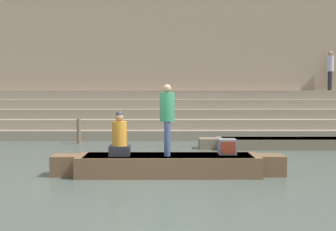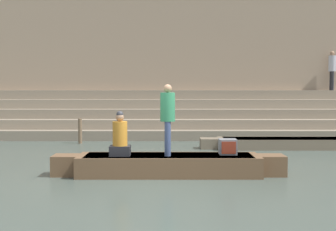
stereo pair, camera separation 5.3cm
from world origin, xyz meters
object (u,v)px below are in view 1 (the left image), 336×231
at_px(person_standing, 167,115).
at_px(tv_set, 227,147).
at_px(person_rowing, 120,138).
at_px(moored_boat_shore, 283,143).
at_px(rowboat_main, 168,164).
at_px(mooring_post, 79,131).
at_px(person_on_steps, 330,68).

relative_size(person_standing, tv_set, 4.04).
xyz_separation_m(person_rowing, moored_boat_shore, (5.26, 5.16, -0.73)).
relative_size(rowboat_main, moored_boat_shore, 0.96).
xyz_separation_m(rowboat_main, tv_set, (1.46, 0.12, 0.42)).
bearing_deg(rowboat_main, mooring_post, 117.36).
bearing_deg(mooring_post, person_on_steps, 17.80).
relative_size(rowboat_main, mooring_post, 5.91).
relative_size(person_rowing, moored_boat_shore, 0.18).
bearing_deg(rowboat_main, tv_set, 4.50).
bearing_deg(person_standing, mooring_post, 118.13).
relative_size(rowboat_main, person_standing, 3.28).
relative_size(person_rowing, mooring_post, 1.13).
distance_m(person_standing, mooring_post, 7.45).
relative_size(moored_boat_shore, mooring_post, 6.16).
height_order(rowboat_main, person_on_steps, person_on_steps).
relative_size(tv_set, mooring_post, 0.45).
bearing_deg(tv_set, person_rowing, 178.77).
bearing_deg(person_rowing, mooring_post, 99.92).
height_order(person_rowing, person_on_steps, person_on_steps).
bearing_deg(person_standing, moored_boat_shore, 52.22).
bearing_deg(person_standing, rowboat_main, 71.42).
distance_m(rowboat_main, tv_set, 1.53).
height_order(tv_set, mooring_post, mooring_post).
height_order(rowboat_main, person_standing, person_standing).
distance_m(rowboat_main, person_on_steps, 12.77).
height_order(person_standing, tv_set, person_standing).
distance_m(person_standing, person_rowing, 1.29).
xyz_separation_m(person_standing, mooring_post, (-3.37, 6.57, -1.01)).
bearing_deg(moored_boat_shore, person_rowing, -133.18).
height_order(person_rowing, moored_boat_shore, person_rowing).
bearing_deg(rowboat_main, person_rowing, -174.67).
relative_size(person_standing, person_rowing, 1.59).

